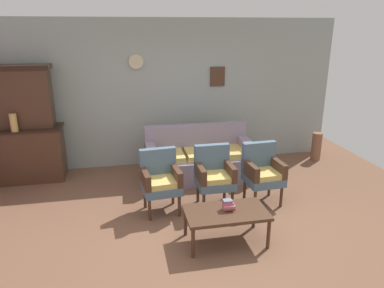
{
  "coord_description": "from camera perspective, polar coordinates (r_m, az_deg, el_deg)",
  "views": [
    {
      "loc": [
        -0.91,
        -3.93,
        2.54
      ],
      "look_at": [
        0.11,
        1.09,
        0.85
      ],
      "focal_mm": 33.34,
      "sensor_mm": 36.0,
      "label": 1
    }
  ],
  "objects": [
    {
      "name": "cabinet_upper_hutch",
      "position": [
        6.55,
        -25.5,
        6.91
      ],
      "size": [
        0.99,
        0.38,
        1.03
      ],
      "color": "#472D1E",
      "rests_on": "side_cabinet"
    },
    {
      "name": "book_stack_on_table",
      "position": [
        4.41,
        5.82,
        -9.69
      ],
      "size": [
        0.15,
        0.12,
        0.13
      ],
      "color": "#DA4042",
      "rests_on": "coffee_table"
    },
    {
      "name": "armchair_near_cabinet",
      "position": [
        5.08,
        -5.08,
        -5.52
      ],
      "size": [
        0.56,
        0.54,
        0.9
      ],
      "color": "slate",
      "rests_on": "ground"
    },
    {
      "name": "armchair_near_couch_end",
      "position": [
        5.42,
        11.2,
        -4.22
      ],
      "size": [
        0.55,
        0.52,
        0.9
      ],
      "color": "slate",
      "rests_on": "ground"
    },
    {
      "name": "vase_on_cabinet",
      "position": [
        6.41,
        -26.64,
        3.08
      ],
      "size": [
        0.12,
        0.12,
        0.29
      ],
      "primitive_type": "cylinder",
      "color": "tan",
      "rests_on": "side_cabinet"
    },
    {
      "name": "coffee_table",
      "position": [
        4.43,
        5.48,
        -11.14
      ],
      "size": [
        1.0,
        0.56,
        0.42
      ],
      "color": "#472D1E",
      "rests_on": "ground"
    },
    {
      "name": "ground_plane",
      "position": [
        4.77,
        1.37,
        -13.95
      ],
      "size": [
        7.68,
        7.68,
        0.0
      ],
      "primitive_type": "plane",
      "color": "brown"
    },
    {
      "name": "floor_vase_by_wall",
      "position": [
        7.5,
        19.28,
        -0.36
      ],
      "size": [
        0.19,
        0.19,
        0.55
      ],
      "primitive_type": "cylinder",
      "color": "brown",
      "rests_on": "ground"
    },
    {
      "name": "wall_back_with_decor",
      "position": [
        6.73,
        -3.54,
        8.05
      ],
      "size": [
        6.4,
        0.09,
        2.7
      ],
      "color": "#939E99",
      "rests_on": "ground"
    },
    {
      "name": "side_cabinet",
      "position": [
        6.71,
        -24.51,
        -1.46
      ],
      "size": [
        1.16,
        0.55,
        0.93
      ],
      "color": "#472D1E",
      "rests_on": "ground"
    },
    {
      "name": "floral_couch",
      "position": [
        6.22,
        1.11,
        -2.6
      ],
      "size": [
        1.83,
        0.82,
        0.9
      ],
      "color": "gray",
      "rests_on": "ground"
    },
    {
      "name": "armchair_row_middle",
      "position": [
        5.23,
        3.57,
        -4.77
      ],
      "size": [
        0.52,
        0.49,
        0.9
      ],
      "color": "slate",
      "rests_on": "ground"
    }
  ]
}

